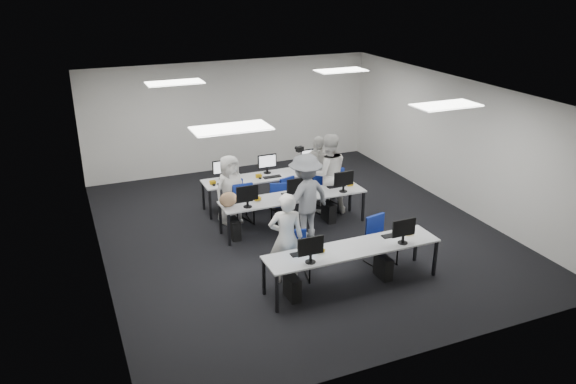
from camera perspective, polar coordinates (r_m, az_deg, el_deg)
name	(u,v)px	position (r m, az deg, el deg)	size (l,w,h in m)	color
room	(298,165)	(11.54, 0.99, 2.79)	(9.00, 9.02, 3.00)	black
ceiling_panels	(298,93)	(11.14, 1.04, 10.03)	(5.20, 4.60, 0.02)	white
desk_front	(353,250)	(9.89, 6.60, -5.91)	(3.20, 0.70, 0.73)	silver
desk_mid	(294,198)	(12.00, 0.58, -0.63)	(3.20, 0.70, 0.73)	silver
desk_back	(270,177)	(13.20, -1.84, 1.50)	(3.20, 0.70, 0.73)	silver
equipment_front	(343,269)	(9.94, 5.60, -7.81)	(2.51, 0.41, 1.19)	#0D58B3
equipment_mid	(286,214)	(12.04, -0.23, -2.21)	(2.91, 0.41, 1.19)	white
equipment_back	(277,189)	(13.40, -1.08, 0.34)	(2.91, 0.41, 1.19)	white
chair_0	(297,264)	(10.21, 0.88, -7.35)	(0.53, 0.56, 0.88)	navy
chair_1	(381,249)	(10.84, 9.39, -5.76)	(0.55, 0.58, 0.93)	navy
chair_2	(240,211)	(12.37, -4.95, -1.91)	(0.58, 0.61, 0.95)	navy
chair_3	(279,209)	(12.50, -0.90, -1.78)	(0.51, 0.54, 0.82)	navy
chair_4	(325,200)	(12.93, 3.77, -0.85)	(0.54, 0.57, 0.92)	navy
chair_5	(241,209)	(12.45, -4.85, -1.72)	(0.48, 0.52, 0.97)	navy
chair_6	(282,199)	(13.01, -0.59, -0.73)	(0.53, 0.56, 0.86)	navy
chair_7	(330,194)	(13.25, 4.25, -0.20)	(0.59, 0.62, 0.98)	navy
handbag	(228,199)	(11.46, -6.09, -0.75)	(0.38, 0.24, 0.31)	#9E7551
student_0	(286,238)	(9.86, -0.19, -4.72)	(0.62, 0.41, 1.70)	beige
student_1	(328,174)	(12.72, 4.10, 1.86)	(0.91, 0.71, 1.86)	beige
student_2	(230,190)	(12.25, -5.90, 0.23)	(0.76, 0.49, 1.55)	beige
student_3	(317,172)	(13.06, 2.99, 2.07)	(1.00, 0.42, 1.71)	beige
photographer	(305,197)	(11.40, 1.77, -0.56)	(1.19, 0.69, 1.84)	gray
dslr_camera	(300,149)	(11.19, 1.21, 4.38)	(0.14, 0.18, 0.10)	black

